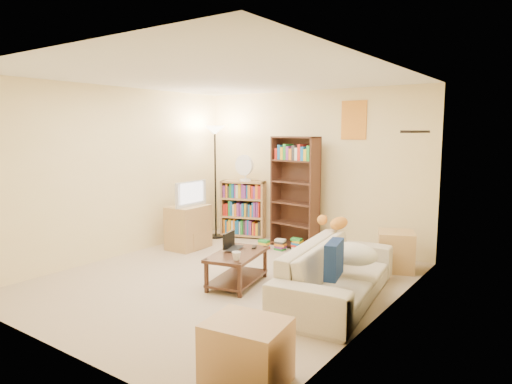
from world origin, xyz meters
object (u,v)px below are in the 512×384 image
coffee_table (237,264)px  television (188,194)px  tabby_cat (336,223)px  desk_fan (244,168)px  mug (236,256)px  end_cabinet (247,353)px  tv_stand (188,227)px  tall_bookshelf (295,190)px  floor_lamp (215,149)px  short_bookshelf (244,209)px  laptop (238,249)px  side_table (396,251)px  sofa (337,272)px

coffee_table → television: television is taller
tabby_cat → desk_fan: desk_fan is taller
coffee_table → mug: 0.37m
end_cabinet → tabby_cat: bearing=102.2°
tv_stand → end_cabinet: 4.07m
tabby_cat → tall_bookshelf: (-1.16, 0.93, 0.24)m
tv_stand → floor_lamp: floor_lamp is taller
coffee_table → short_bookshelf: 2.55m
laptop → tv_stand: tv_stand is taller
laptop → tall_bookshelf: (-0.29, 1.84, 0.53)m
floor_lamp → laptop: bearing=-43.1°
laptop → floor_lamp: size_ratio=0.19×
tall_bookshelf → side_table: bearing=-1.3°
tabby_cat → short_bookshelf: (-2.27, 1.07, -0.20)m
side_table → mug: bearing=-121.6°
short_bookshelf → desk_fan: desk_fan is taller
desk_fan → side_table: bearing=-7.1°
television → desk_fan: bearing=-17.1°
floor_lamp → end_cabinet: size_ratio=3.36×
tall_bookshelf → end_cabinet: 4.10m
desk_fan → floor_lamp: floor_lamp is taller
short_bookshelf → end_cabinet: 4.75m
end_cabinet → desk_fan: bearing=126.9°
mug → desk_fan: 2.89m
desk_fan → sofa: bearing=-34.4°
tv_stand → end_cabinet: bearing=-42.4°
sofa → tv_stand: tv_stand is taller
mug → television: size_ratio=0.21×
tabby_cat → side_table: bearing=50.1°
tabby_cat → short_bookshelf: size_ratio=0.49×
coffee_table → television: 2.03m
sofa → tabby_cat: 0.94m
floor_lamp → tabby_cat: bearing=-15.8°
sofa → desk_fan: desk_fan is taller
mug → end_cabinet: 1.90m
tabby_cat → short_bookshelf: short_bookshelf is taller
mug → short_bookshelf: bearing=125.2°
television → tall_bookshelf: bearing=-55.3°
mug → end_cabinet: (1.22, -1.45, -0.21)m
laptop → desk_fan: desk_fan is taller
short_bookshelf → desk_fan: (0.06, -0.05, 0.73)m
mug → television: television is taller
tabby_cat → television: (-2.51, -0.08, 0.19)m
sofa → tabby_cat: tabby_cat is taller
mug → floor_lamp: bearing=135.1°
mug → short_bookshelf: 2.86m
sofa → tv_stand: bearing=68.5°
tall_bookshelf → coffee_table: bearing=-72.8°
tabby_cat → tv_stand: tabby_cat is taller
tabby_cat → side_table: tabby_cat is taller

